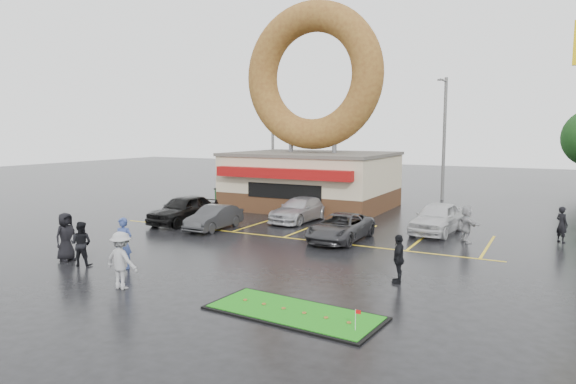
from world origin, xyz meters
The scene contains 18 objects.
ground centered at (0.00, 0.00, 0.00)m, with size 120.00×120.00×0.00m, color black.
donut_shop centered at (-3.00, 12.97, 4.46)m, with size 10.20×8.70×13.50m.
streetlight_left centered at (-10.00, 19.92, 4.78)m, with size 0.40×2.21×9.00m.
streetlight_mid centered at (4.00, 20.92, 4.78)m, with size 0.40×2.21×9.00m.
car_black centered at (-6.71, 4.15, 0.79)m, with size 1.87×4.65×1.58m, color black.
car_dgrey centered at (-4.18, 3.53, 0.62)m, with size 1.32×3.77×1.24m, color #2D2E30.
car_silver centered at (-1.31, 7.82, 0.67)m, with size 1.88×4.63×1.34m, color #A9A9AE.
car_grey centered at (2.69, 4.08, 0.62)m, with size 2.07×4.50×1.25m, color #323235.
car_white centered at (6.34, 7.98, 0.78)m, with size 1.83×4.56×1.55m, color silver.
person_blue centered at (-2.59, -4.34, 0.96)m, with size 0.70×0.46×1.92m, color navy.
person_blackjkt centered at (-4.33, -4.80, 0.86)m, with size 0.83×0.65×1.71m, color black.
person_hoodie centered at (-0.80, -6.18, 0.94)m, with size 1.22×0.70×1.89m, color #98999B.
person_bystander centered at (-5.51, -4.52, 0.96)m, with size 0.94×0.61×1.92m, color black.
person_cameraman centered at (6.99, -1.32, 0.83)m, with size 0.98×0.41×1.67m, color black.
person_walker_near centered at (8.00, 6.39, 0.86)m, with size 1.59×0.51×1.71m, color #9B9B9D.
person_walker_far centered at (11.87, 8.45, 0.84)m, with size 0.61×0.40×1.67m, color black.
dumpster centered at (-7.50, 9.99, 0.65)m, with size 1.80×1.20×1.30m, color #19421F.
putting_green centered at (5.22, -5.63, 0.04)m, with size 5.18×2.56×0.63m.
Camera 1 is at (11.60, -18.03, 5.13)m, focal length 32.00 mm.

